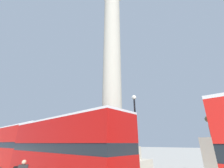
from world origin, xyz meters
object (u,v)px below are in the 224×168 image
Objects in this scene: monument_column at (112,82)px; bus_b at (61,147)px; bus_a at (18,145)px; street_lamp at (136,134)px.

bus_b is (0.03, -5.92, -6.87)m from monument_column.
monument_column is 12.33m from bus_a.
bus_b is at bearing -1.76° from bus_a.
monument_column is 3.98× the size of street_lamp.
monument_column is at bearing 152.89° from street_lamp.
street_lamp is (3.87, 3.92, 0.91)m from bus_b.
street_lamp reaches higher than bus_a.
bus_b is 1.77× the size of street_lamp.
bus_a reaches higher than bus_b.
street_lamp is at bearing -27.11° from monument_column.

